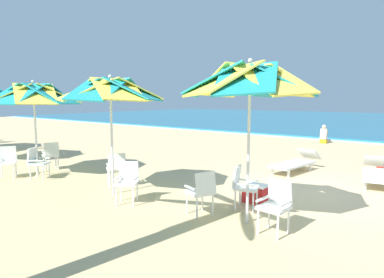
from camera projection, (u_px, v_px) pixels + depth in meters
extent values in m
plane|color=#D3B784|center=(313.00, 194.00, 7.64)|extent=(80.00, 80.00, 0.00)
cylinder|color=silver|center=(248.00, 159.00, 5.72)|extent=(0.05, 0.05, 2.32)
cube|color=teal|center=(285.00, 80.00, 5.41)|extent=(1.26, 1.23, 0.59)
cube|color=#EFDB4C|center=(275.00, 81.00, 5.84)|extent=(1.22, 1.31, 0.59)
cube|color=teal|center=(253.00, 82.00, 6.10)|extent=(1.23, 1.26, 0.59)
cube|color=#EFDB4C|center=(230.00, 82.00, 6.05)|extent=(1.31, 1.22, 0.59)
cube|color=teal|center=(217.00, 81.00, 5.71)|extent=(1.26, 1.23, 0.59)
cube|color=#EFDB4C|center=(222.00, 79.00, 5.28)|extent=(1.22, 1.31, 0.59)
cube|color=teal|center=(246.00, 78.00, 5.02)|extent=(1.23, 1.26, 0.59)
cube|color=#EFDB4C|center=(274.00, 78.00, 5.07)|extent=(1.31, 1.22, 0.59)
sphere|color=silver|center=(250.00, 60.00, 5.52)|extent=(0.08, 0.08, 0.08)
cube|color=white|center=(200.00, 192.00, 6.24)|extent=(0.57, 0.57, 0.05)
cube|color=white|center=(206.00, 183.00, 6.04)|extent=(0.24, 0.42, 0.40)
cube|color=white|center=(191.00, 188.00, 6.12)|extent=(0.39, 0.18, 0.03)
cube|color=white|center=(209.00, 185.00, 6.33)|extent=(0.39, 0.18, 0.03)
cylinder|color=white|center=(187.00, 203.00, 6.33)|extent=(0.04, 0.04, 0.41)
cylinder|color=white|center=(202.00, 200.00, 6.51)|extent=(0.04, 0.04, 0.41)
cylinder|color=white|center=(197.00, 208.00, 6.03)|extent=(0.04, 0.04, 0.41)
cylinder|color=white|center=(213.00, 205.00, 6.21)|extent=(0.04, 0.04, 0.41)
cube|color=white|center=(246.00, 188.00, 6.54)|extent=(0.54, 0.54, 0.05)
cube|color=white|center=(237.00, 176.00, 6.59)|extent=(0.20, 0.43, 0.40)
cube|color=white|center=(249.00, 180.00, 6.71)|extent=(0.39, 0.14, 0.03)
cube|color=white|center=(244.00, 185.00, 6.34)|extent=(0.39, 0.14, 0.03)
cylinder|color=white|center=(257.00, 198.00, 6.66)|extent=(0.04, 0.04, 0.41)
cylinder|color=white|center=(253.00, 203.00, 6.34)|extent=(0.04, 0.04, 0.41)
cylinder|color=white|center=(240.00, 196.00, 6.80)|extent=(0.04, 0.04, 0.41)
cylinder|color=white|center=(235.00, 201.00, 6.48)|extent=(0.04, 0.04, 0.41)
cube|color=white|center=(274.00, 208.00, 5.35)|extent=(0.47, 0.47, 0.05)
cube|color=white|center=(280.00, 192.00, 5.47)|extent=(0.42, 0.13, 0.40)
cube|color=white|center=(285.00, 204.00, 5.20)|extent=(0.07, 0.40, 0.03)
cube|color=white|center=(263.00, 199.00, 5.47)|extent=(0.07, 0.40, 0.03)
cylinder|color=white|center=(278.00, 227.00, 5.13)|extent=(0.04, 0.04, 0.41)
cylinder|color=white|center=(258.00, 222.00, 5.37)|extent=(0.04, 0.04, 0.41)
cylinder|color=white|center=(288.00, 221.00, 5.39)|extent=(0.04, 0.04, 0.41)
cylinder|color=white|center=(269.00, 216.00, 5.63)|extent=(0.04, 0.04, 0.41)
cylinder|color=silver|center=(112.00, 146.00, 7.52)|extent=(0.05, 0.05, 2.24)
cube|color=teal|center=(134.00, 90.00, 7.21)|extent=(1.34, 1.24, 0.53)
cube|color=#EFDB4C|center=(135.00, 90.00, 7.64)|extent=(1.25, 1.30, 0.53)
cube|color=teal|center=(122.00, 90.00, 7.91)|extent=(1.24, 1.34, 0.53)
cube|color=#EFDB4C|center=(104.00, 90.00, 7.85)|extent=(1.30, 1.25, 0.53)
cube|color=teal|center=(88.00, 90.00, 7.51)|extent=(1.34, 1.24, 0.53)
cube|color=#EFDB4C|center=(84.00, 89.00, 7.08)|extent=(1.25, 1.30, 0.53)
cube|color=teal|center=(96.00, 89.00, 6.82)|extent=(1.24, 1.34, 0.53)
cube|color=#EFDB4C|center=(118.00, 89.00, 6.87)|extent=(1.30, 1.25, 0.53)
sphere|color=silver|center=(110.00, 76.00, 7.33)|extent=(0.08, 0.08, 0.08)
cube|color=white|center=(127.00, 183.00, 6.92)|extent=(0.61, 0.61, 0.05)
cube|color=white|center=(129.00, 170.00, 7.10)|extent=(0.40, 0.32, 0.40)
cube|color=white|center=(136.00, 178.00, 6.90)|extent=(0.26, 0.35, 0.03)
cube|color=white|center=(117.00, 178.00, 6.92)|extent=(0.26, 0.35, 0.03)
cylinder|color=white|center=(133.00, 196.00, 6.77)|extent=(0.04, 0.04, 0.41)
cylinder|color=white|center=(117.00, 196.00, 6.79)|extent=(0.04, 0.04, 0.41)
cylinder|color=white|center=(137.00, 191.00, 7.12)|extent=(0.04, 0.04, 0.41)
cylinder|color=white|center=(121.00, 191.00, 7.14)|extent=(0.04, 0.04, 0.41)
cube|color=white|center=(116.00, 169.00, 8.30)|extent=(0.61, 0.61, 0.05)
cube|color=white|center=(117.00, 162.00, 8.08)|extent=(0.30, 0.41, 0.40)
cube|color=white|center=(108.00, 165.00, 8.22)|extent=(0.36, 0.24, 0.03)
cube|color=white|center=(124.00, 164.00, 8.35)|extent=(0.36, 0.24, 0.03)
cylinder|color=white|center=(108.00, 177.00, 8.43)|extent=(0.04, 0.04, 0.41)
cylinder|color=white|center=(122.00, 176.00, 8.55)|extent=(0.04, 0.04, 0.41)
cylinder|color=white|center=(110.00, 180.00, 8.10)|extent=(0.04, 0.04, 0.41)
cylinder|color=white|center=(124.00, 179.00, 8.22)|extent=(0.04, 0.04, 0.41)
cylinder|color=silver|center=(36.00, 139.00, 9.33)|extent=(0.05, 0.05, 2.12)
cube|color=teal|center=(53.00, 94.00, 9.01)|extent=(1.44, 1.35, 0.58)
cube|color=#EFDB4C|center=(57.00, 94.00, 9.48)|extent=(1.36, 1.42, 0.58)
cube|color=teal|center=(49.00, 94.00, 9.77)|extent=(1.35, 1.44, 0.58)
cube|color=#EFDB4C|center=(32.00, 94.00, 9.72)|extent=(1.42, 1.36, 0.58)
cube|color=teal|center=(15.00, 94.00, 9.34)|extent=(1.44, 1.35, 0.58)
cube|color=#EFDB4C|center=(8.00, 94.00, 8.88)|extent=(1.36, 1.42, 0.58)
cube|color=teal|center=(16.00, 94.00, 8.58)|extent=(1.35, 1.44, 0.58)
cube|color=#EFDB4C|center=(35.00, 94.00, 8.64)|extent=(1.42, 1.36, 0.58)
sphere|color=silver|center=(33.00, 81.00, 9.14)|extent=(0.08, 0.08, 0.08)
cube|color=white|center=(51.00, 155.00, 10.27)|extent=(0.56, 0.56, 0.05)
cube|color=white|center=(52.00, 149.00, 10.07)|extent=(0.22, 0.43, 0.40)
cube|color=white|center=(43.00, 153.00, 10.14)|extent=(0.39, 0.16, 0.03)
cube|color=white|center=(57.00, 151.00, 10.36)|extent=(0.39, 0.16, 0.03)
cylinder|color=white|center=(44.00, 162.00, 10.34)|extent=(0.04, 0.04, 0.41)
cylinder|color=white|center=(56.00, 161.00, 10.54)|extent=(0.04, 0.04, 0.41)
cylinder|color=white|center=(46.00, 164.00, 10.05)|extent=(0.04, 0.04, 0.41)
cylinder|color=white|center=(58.00, 163.00, 10.25)|extent=(0.04, 0.04, 0.41)
cube|color=white|center=(40.00, 163.00, 9.02)|extent=(0.61, 0.61, 0.05)
cube|color=white|center=(32.00, 155.00, 9.01)|extent=(0.32, 0.40, 0.40)
cube|color=white|center=(43.00, 158.00, 9.21)|extent=(0.35, 0.26, 0.03)
cube|color=white|center=(35.00, 161.00, 8.81)|extent=(0.35, 0.26, 0.03)
cylinder|color=white|center=(49.00, 170.00, 9.22)|extent=(0.04, 0.04, 0.41)
cylinder|color=white|center=(43.00, 173.00, 8.87)|extent=(0.04, 0.04, 0.41)
cylinder|color=white|center=(37.00, 170.00, 9.24)|extent=(0.04, 0.04, 0.41)
cylinder|color=white|center=(30.00, 173.00, 8.89)|extent=(0.04, 0.04, 0.41)
cube|color=white|center=(7.00, 162.00, 9.14)|extent=(0.61, 0.61, 0.05)
cube|color=white|center=(8.00, 153.00, 9.30)|extent=(0.30, 0.40, 0.40)
cube|color=white|center=(15.00, 158.00, 9.19)|extent=(0.36, 0.25, 0.03)
cylinder|color=white|center=(14.00, 172.00, 9.06)|extent=(0.04, 0.04, 0.41)
cylinder|color=white|center=(16.00, 169.00, 9.39)|extent=(0.04, 0.04, 0.41)
cylinder|color=white|center=(2.00, 170.00, 9.27)|extent=(0.04, 0.04, 0.41)
cube|color=#EFDB4C|center=(1.00, 94.00, 11.52)|extent=(1.32, 1.43, 0.62)
cube|color=white|center=(377.00, 175.00, 8.44)|extent=(0.94, 1.79, 0.06)
cube|color=white|center=(376.00, 161.00, 9.35)|extent=(0.69, 0.58, 0.36)
cube|color=white|center=(365.00, 185.00, 8.01)|extent=(0.06, 0.06, 0.22)
cube|color=white|center=(365.00, 175.00, 9.14)|extent=(0.06, 0.06, 0.22)
cube|color=white|center=(292.00, 164.00, 9.85)|extent=(0.87, 1.77, 0.06)
cube|color=white|center=(309.00, 154.00, 10.55)|extent=(0.67, 0.56, 0.36)
cube|color=white|center=(289.00, 174.00, 9.24)|extent=(0.06, 0.06, 0.22)
cube|color=white|center=(273.00, 171.00, 9.61)|extent=(0.06, 0.06, 0.22)
cube|color=white|center=(310.00, 167.00, 10.12)|extent=(0.06, 0.06, 0.22)
cube|color=white|center=(295.00, 165.00, 10.49)|extent=(0.06, 0.06, 0.22)
cube|color=red|center=(255.00, 194.00, 7.01)|extent=(0.48, 0.32, 0.36)
cube|color=white|center=(256.00, 185.00, 6.99)|extent=(0.50, 0.34, 0.04)
sphere|color=red|center=(380.00, 165.00, 10.38)|extent=(0.25, 0.25, 0.25)
cube|color=yellow|center=(323.00, 141.00, 16.32)|extent=(0.30, 0.24, 0.20)
cube|color=beige|center=(324.00, 134.00, 16.26)|extent=(0.30, 0.25, 0.54)
sphere|color=beige|center=(324.00, 127.00, 16.21)|extent=(0.20, 0.20, 0.20)
cube|color=beige|center=(326.00, 141.00, 16.64)|extent=(0.26, 0.76, 0.14)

